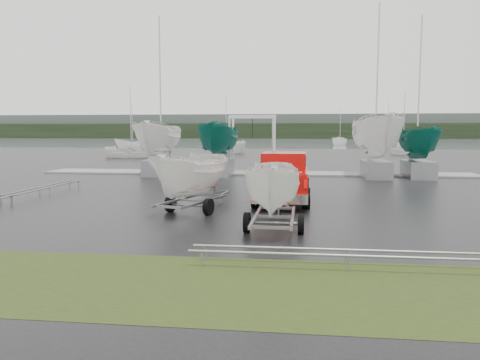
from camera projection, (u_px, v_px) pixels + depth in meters
ground_plane at (229, 201)px, 20.14m from camera, size 120.00×120.00×0.00m
lake at (285, 143)px, 118.87m from camera, size 300.00×300.00×0.00m
grass_verge at (150, 283)px, 9.28m from camera, size 40.00×40.00×0.00m
dock at (255, 173)px, 32.97m from camera, size 30.00×3.00×0.12m
treeline at (290, 131)px, 187.66m from camera, size 300.00×8.00×6.00m
far_hill at (290, 126)px, 195.35m from camera, size 300.00×6.00×10.00m
pickup_truck at (283, 176)px, 20.43m from camera, size 2.33×6.17×2.04m
trailer_hitched at (275, 145)px, 13.78m from camera, size 1.79×3.61×4.75m
trailer_parked at (191, 138)px, 17.01m from camera, size 2.17×3.79×5.09m
boat_hoist at (252, 136)px, 32.72m from camera, size 3.30×2.18×4.12m
keelboat_0 at (159, 117)px, 31.35m from camera, size 2.49×3.20×10.66m
keelboat_1 at (219, 118)px, 31.06m from camera, size 2.44×3.20×7.60m
keelboat_2 at (378, 106)px, 29.57m from camera, size 2.89×3.20×11.07m
keelboat_3 at (420, 125)px, 29.67m from camera, size 2.16×3.20×10.32m
mast_rack_0 at (44, 187)px, 22.17m from camera, size 0.56×6.50×0.06m
mast_rack_2 at (347, 253)px, 10.24m from camera, size 7.00×0.56×0.06m
moored_boat_0 at (132, 158)px, 53.07m from camera, size 2.79×2.75×11.01m
moored_boat_1 at (226, 152)px, 65.63m from camera, size 4.20×4.21×11.91m
moored_boat_2 at (403, 154)px, 59.93m from camera, size 3.11×3.15×11.22m
moored_boat_3 at (387, 148)px, 81.18m from camera, size 3.98×4.00×11.82m
moored_boat_4 at (133, 148)px, 84.32m from camera, size 3.04×2.99×11.22m
moored_boat_5 at (340, 145)px, 97.52m from camera, size 3.33×3.38×11.64m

